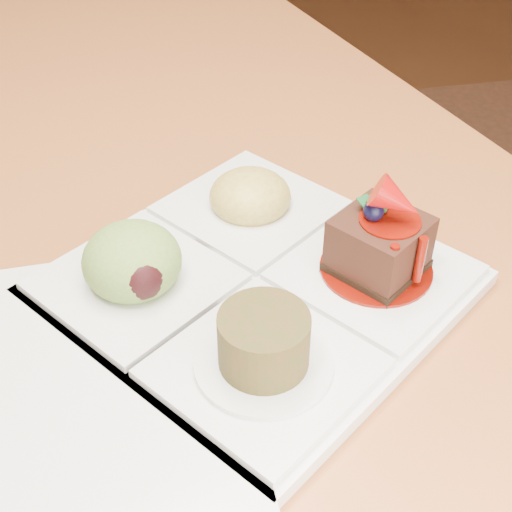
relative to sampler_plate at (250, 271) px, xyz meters
name	(u,v)px	position (x,y,z in m)	size (l,w,h in m)	color
sampler_plate	(250,271)	(0.00, 0.00, 0.00)	(0.33, 0.33, 0.10)	silver
second_plate	(39,400)	(-0.16, -0.04, -0.01)	(0.25, 0.25, 0.01)	silver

